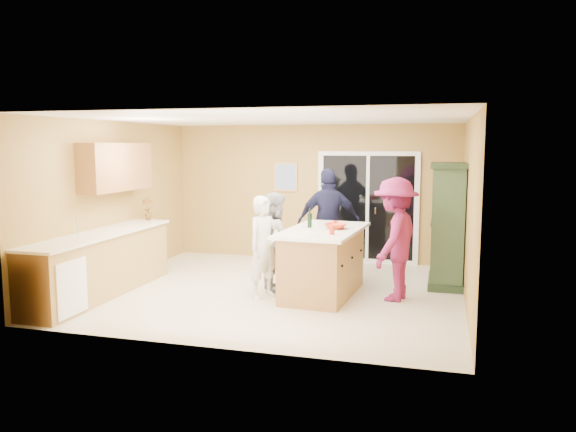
% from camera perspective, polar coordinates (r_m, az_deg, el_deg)
% --- Properties ---
extents(floor, '(5.50, 5.50, 0.00)m').
position_cam_1_polar(floor, '(8.65, -1.14, -7.63)').
color(floor, silver).
rests_on(floor, ground).
extents(ceiling, '(5.50, 5.00, 0.10)m').
position_cam_1_polar(ceiling, '(8.37, -1.19, 9.85)').
color(ceiling, white).
rests_on(ceiling, wall_back).
extents(wall_back, '(5.50, 0.10, 2.60)m').
position_cam_1_polar(wall_back, '(10.82, 2.60, 2.36)').
color(wall_back, tan).
rests_on(wall_back, ground).
extents(wall_front, '(5.50, 0.10, 2.60)m').
position_cam_1_polar(wall_front, '(6.08, -7.89, -1.54)').
color(wall_front, tan).
rests_on(wall_front, ground).
extents(wall_left, '(0.10, 5.00, 2.60)m').
position_cam_1_polar(wall_left, '(9.56, -17.18, 1.40)').
color(wall_left, tan).
rests_on(wall_left, ground).
extents(wall_right, '(0.10, 5.00, 2.60)m').
position_cam_1_polar(wall_right, '(8.08, 17.89, 0.35)').
color(wall_right, tan).
rests_on(wall_right, ground).
extents(left_cabinet_run, '(0.65, 3.05, 1.24)m').
position_cam_1_polar(left_cabinet_run, '(8.65, -19.02, -4.87)').
color(left_cabinet_run, '#A88341').
rests_on(left_cabinet_run, floor).
extents(upper_cabinets, '(0.35, 1.60, 0.75)m').
position_cam_1_polar(upper_cabinets, '(9.26, -17.06, 4.79)').
color(upper_cabinets, '#A88341').
rests_on(upper_cabinets, wall_left).
extents(sliding_door, '(1.90, 0.07, 2.10)m').
position_cam_1_polar(sliding_door, '(10.63, 8.08, 0.86)').
color(sliding_door, white).
rests_on(sliding_door, floor).
extents(framed_picture, '(0.46, 0.04, 0.56)m').
position_cam_1_polar(framed_picture, '(10.91, -0.24, 3.99)').
color(framed_picture, tan).
rests_on(framed_picture, wall_back).
extents(kitchen_island, '(1.16, 1.96, 0.99)m').
position_cam_1_polar(kitchen_island, '(8.35, 3.56, -4.90)').
color(kitchen_island, '#A88341').
rests_on(kitchen_island, floor).
extents(green_hutch, '(0.56, 1.06, 1.94)m').
position_cam_1_polar(green_hutch, '(9.16, 15.90, -1.02)').
color(green_hutch, '#213522').
rests_on(green_hutch, floor).
extents(woman_white, '(0.58, 0.65, 1.49)m').
position_cam_1_polar(woman_white, '(8.16, -2.46, -3.18)').
color(woman_white, silver).
rests_on(woman_white, floor).
extents(woman_grey, '(0.83, 0.91, 1.51)m').
position_cam_1_polar(woman_grey, '(8.60, -1.23, -2.57)').
color(woman_grey, '#9C9C9E').
rests_on(woman_grey, floor).
extents(woman_navy, '(1.16, 0.81, 1.83)m').
position_cam_1_polar(woman_navy, '(9.50, 4.16, -0.67)').
color(woman_navy, '#171934').
rests_on(woman_navy, floor).
extents(woman_magenta, '(0.91, 1.26, 1.77)m').
position_cam_1_polar(woman_magenta, '(8.15, 10.83, -2.33)').
color(woman_magenta, '#7B1A57').
rests_on(woman_magenta, floor).
extents(serving_bowl, '(0.39, 0.39, 0.08)m').
position_cam_1_polar(serving_bowl, '(8.29, 4.89, -1.03)').
color(serving_bowl, '#B72C14').
rests_on(serving_bowl, kitchen_island).
extents(tulip_vase, '(0.21, 0.14, 0.40)m').
position_cam_1_polar(tulip_vase, '(9.87, -14.05, 0.73)').
color(tulip_vase, '#A81910').
rests_on(tulip_vase, left_cabinet_run).
extents(tumbler_near, '(0.08, 0.08, 0.09)m').
position_cam_1_polar(tumbler_near, '(8.46, 4.83, -0.80)').
color(tumbler_near, '#B72C14').
rests_on(tumbler_near, kitchen_island).
extents(tumbler_far, '(0.09, 0.09, 0.11)m').
position_cam_1_polar(tumbler_far, '(7.76, 4.49, -1.49)').
color(tumbler_far, '#B72C14').
rests_on(tumbler_far, kitchen_island).
extents(wine_bottle, '(0.07, 0.07, 0.29)m').
position_cam_1_polar(wine_bottle, '(8.39, 2.22, -0.41)').
color(wine_bottle, black).
rests_on(wine_bottle, kitchen_island).
extents(white_plate, '(0.24, 0.24, 0.01)m').
position_cam_1_polar(white_plate, '(8.08, 2.43, -1.46)').
color(white_plate, silver).
rests_on(white_plate, kitchen_island).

